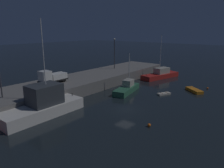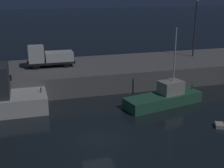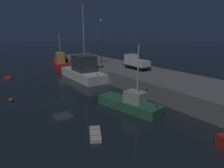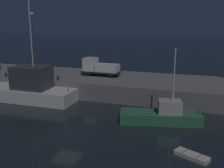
% 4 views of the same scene
% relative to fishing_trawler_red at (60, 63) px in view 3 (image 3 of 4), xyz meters
% --- Properties ---
extents(ground_plane, '(320.00, 320.00, 0.00)m').
position_rel_fishing_trawler_red_xyz_m(ground_plane, '(23.19, -8.51, -1.30)').
color(ground_plane, black).
extents(pier_quay, '(62.89, 10.20, 2.31)m').
position_rel_fishing_trawler_red_xyz_m(pier_quay, '(23.19, 6.53, -0.15)').
color(pier_quay, slate).
rests_on(pier_quay, ground).
extents(fishing_trawler_red, '(10.11, 5.33, 8.53)m').
position_rel_fishing_trawler_red_xyz_m(fishing_trawler_red, '(0.00, 0.00, 0.00)').
color(fishing_trawler_red, red).
rests_on(fishing_trawler_red, ground).
extents(fishing_boat_blue, '(12.40, 4.27, 13.77)m').
position_rel_fishing_trawler_red_xyz_m(fishing_boat_blue, '(13.86, -0.43, 0.33)').
color(fishing_boat_blue, silver).
rests_on(fishing_boat_blue, ground).
extents(fishing_boat_orange, '(8.60, 4.20, 7.78)m').
position_rel_fishing_trawler_red_xyz_m(fishing_boat_orange, '(31.43, -2.97, -0.51)').
color(fishing_boat_orange, '#2D6647').
rests_on(fishing_boat_orange, ground).
extents(rowboat_white_mid, '(2.84, 1.51, 0.35)m').
position_rel_fishing_trawler_red_xyz_m(rowboat_white_mid, '(5.54, -12.90, -1.15)').
color(rowboat_white_mid, '#B22823').
rests_on(rowboat_white_mid, ground).
extents(dinghy_red_small, '(2.82, 2.06, 0.36)m').
position_rel_fishing_trawler_red_xyz_m(dinghy_red_small, '(34.59, -9.57, -1.14)').
color(dinghy_red_small, beige).
rests_on(dinghy_red_small, ground).
extents(mooring_buoy_near, '(0.46, 0.46, 0.46)m').
position_rel_fishing_trawler_red_xyz_m(mooring_buoy_near, '(20.23, -14.44, -1.07)').
color(mooring_buoy_near, orange).
rests_on(mooring_buoy_near, ground).
extents(lamp_post_west, '(0.44, 0.44, 9.17)m').
position_rel_fishing_trawler_red_xyz_m(lamp_post_west, '(10.81, 5.56, 6.28)').
color(lamp_post_west, '#38383D').
rests_on(lamp_post_west, pier_quay).
extents(utility_truck, '(5.64, 2.13, 2.59)m').
position_rel_fishing_trawler_red_xyz_m(utility_truck, '(20.83, 6.98, 2.25)').
color(utility_truck, black).
rests_on(utility_truck, pier_quay).
extents(dockworker, '(0.44, 0.44, 1.71)m').
position_rel_fishing_trawler_red_xyz_m(dockworker, '(3.44, 6.20, 1.98)').
color(dockworker, black).
rests_on(dockworker, pier_quay).
extents(bollard_west, '(0.28, 0.28, 0.60)m').
position_rel_fishing_trawler_red_xyz_m(bollard_west, '(-1.76, 2.21, 1.30)').
color(bollard_west, black).
rests_on(bollard_west, pier_quay).
extents(bollard_central, '(0.28, 0.28, 0.57)m').
position_rel_fishing_trawler_red_xyz_m(bollard_central, '(8.16, 1.97, 1.29)').
color(bollard_central, black).
rests_on(bollard_central, pier_quay).
extents(bollard_east, '(0.28, 0.28, 0.56)m').
position_rel_fishing_trawler_red_xyz_m(bollard_east, '(16.50, 2.26, 1.28)').
color(bollard_east, black).
rests_on(bollard_east, pier_quay).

